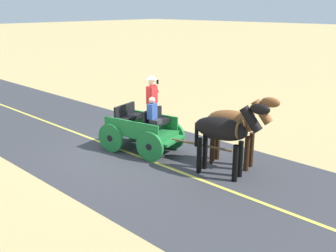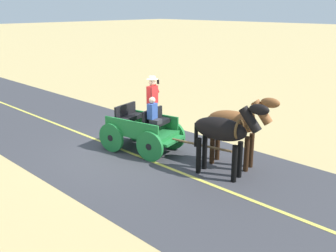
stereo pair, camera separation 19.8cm
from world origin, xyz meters
The scene contains 6 objects.
ground_plane centered at (0.00, 0.00, 0.00)m, with size 200.00×200.00×0.00m, color tan.
road_surface centered at (0.00, 0.00, 0.00)m, with size 6.06×160.00×0.01m, color #38383D.
road_centre_stripe centered at (0.00, 0.00, 0.01)m, with size 0.12×160.00×0.00m, color #DBCC4C.
horse_drawn_carriage centered at (-0.48, 0.20, 0.82)m, with size 1.87×4.51×2.50m.
horse_near_side centered at (-1.50, 3.08, 1.32)m, with size 0.86×2.15×2.21m.
horse_off_side centered at (-0.67, 3.25, 1.32)m, with size 0.86×2.15×2.21m.
Camera 2 is at (7.58, 9.20, 4.58)m, focal length 41.45 mm.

